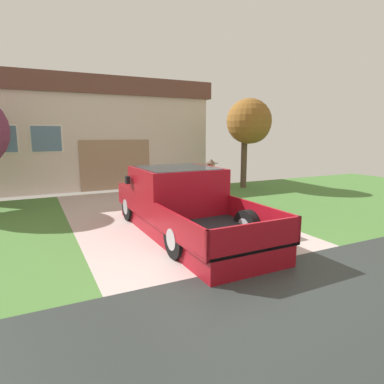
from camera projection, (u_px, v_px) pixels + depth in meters
ground at (321, 316)px, 4.52m from camera, size 29.20×18.60×0.18m
pickup_truck at (180, 203)px, 8.42m from camera, size 2.21×5.45×1.61m
person_with_hat at (211, 184)px, 9.65m from camera, size 0.46×0.43×1.74m
handbag at (211, 215)px, 9.62m from camera, size 0.33×0.14×0.39m
house_with_garage at (82, 133)px, 16.55m from camera, size 11.37×6.34×4.89m
neighbor_tree at (249, 123)px, 14.61m from camera, size 2.16×2.35×3.98m
wheeled_trash_bin at (201, 176)px, 14.85m from camera, size 0.60×0.72×1.05m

